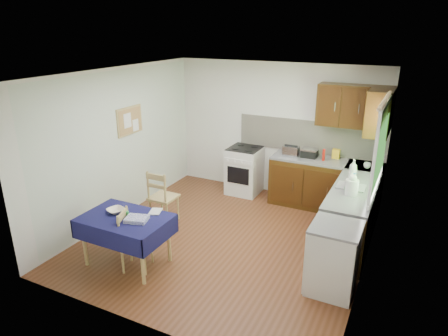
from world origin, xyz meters
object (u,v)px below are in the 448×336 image
at_px(chair_far, 162,195).
at_px(kettle, 352,186).
at_px(dining_table, 125,224).
at_px(sandwich_press, 310,153).
at_px(chair_near, 133,238).
at_px(toaster, 291,151).
at_px(dish_rack, 351,186).

xyz_separation_m(chair_far, kettle, (2.90, 0.41, 0.55)).
relative_size(dining_table, sandwich_press, 4.31).
height_order(dining_table, chair_near, chair_near).
bearing_deg(dining_table, chair_far, 83.20).
height_order(toaster, dish_rack, toaster).
distance_m(chair_near, sandwich_press, 3.47).
xyz_separation_m(dining_table, dish_rack, (2.59, 1.91, 0.32)).
distance_m(chair_far, toaster, 2.40).
height_order(chair_far, dish_rack, dish_rack).
bearing_deg(sandwich_press, kettle, -48.18).
bearing_deg(dining_table, dish_rack, 17.30).
bearing_deg(toaster, dish_rack, -18.34).
relative_size(chair_near, kettle, 2.86).
bearing_deg(dining_table, sandwich_press, 41.92).
bearing_deg(kettle, dish_rack, 99.78).
relative_size(sandwich_press, dish_rack, 0.68).
bearing_deg(chair_far, kettle, -171.46).
bearing_deg(dining_table, toaster, 45.74).
bearing_deg(kettle, sandwich_press, 124.60).
bearing_deg(chair_near, dining_table, 52.48).
distance_m(dining_table, sandwich_press, 3.48).
bearing_deg(sandwich_press, chair_near, -109.11).
height_order(chair_far, kettle, kettle).
height_order(sandwich_press, kettle, kettle).
xyz_separation_m(dining_table, chair_far, (-0.27, 1.22, -0.11)).
height_order(dining_table, kettle, kettle).
bearing_deg(chair_near, sandwich_press, -45.14).
bearing_deg(toaster, chair_near, -91.19).
bearing_deg(sandwich_press, dish_rack, -43.61).
distance_m(dish_rack, kettle, 0.29).
height_order(chair_far, sandwich_press, sandwich_press).
xyz_separation_m(toaster, sandwich_press, (0.31, 0.11, -0.02)).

